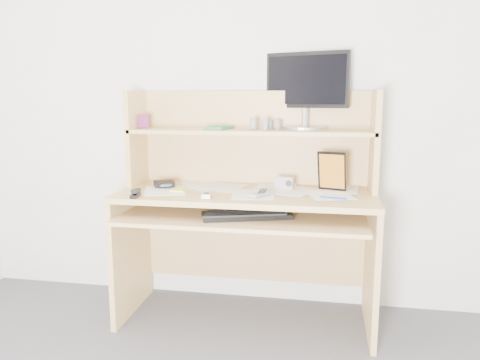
% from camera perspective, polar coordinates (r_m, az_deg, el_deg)
% --- Properties ---
extents(back_wall, '(3.60, 0.04, 2.50)m').
position_cam_1_polar(back_wall, '(2.84, 1.85, 9.79)').
color(back_wall, white).
rests_on(back_wall, floor).
extents(desk, '(1.40, 0.70, 1.30)m').
position_cam_1_polar(desk, '(2.66, 1.04, -2.28)').
color(desk, tan).
rests_on(desk, floor).
extents(paper_clutter, '(1.32, 0.54, 0.01)m').
position_cam_1_polar(paper_clutter, '(2.57, 0.76, -1.37)').
color(paper_clutter, white).
rests_on(paper_clutter, desk).
extents(keyboard, '(0.49, 0.30, 0.03)m').
position_cam_1_polar(keyboard, '(2.41, 0.85, -4.24)').
color(keyboard, black).
rests_on(keyboard, desk).
extents(tv_remote, '(0.13, 0.18, 0.02)m').
position_cam_1_polar(tv_remote, '(2.45, 2.74, -1.64)').
color(tv_remote, gray).
rests_on(tv_remote, paper_clutter).
extents(flip_phone, '(0.05, 0.09, 0.02)m').
position_cam_1_polar(flip_phone, '(2.42, -4.06, -1.75)').
color(flip_phone, '#BBBBBE').
rests_on(flip_phone, paper_clutter).
extents(stapler, '(0.05, 0.12, 0.04)m').
position_cam_1_polar(stapler, '(2.49, -12.64, -1.47)').
color(stapler, black).
rests_on(stapler, paper_clutter).
extents(wallet, '(0.14, 0.13, 0.03)m').
position_cam_1_polar(wallet, '(2.74, -9.22, -0.41)').
color(wallet, black).
rests_on(wallet, paper_clutter).
extents(sticky_note_pad, '(0.08, 0.08, 0.01)m').
position_cam_1_polar(sticky_note_pad, '(2.61, -7.48, -1.25)').
color(sticky_note_pad, '#F9EA41').
rests_on(sticky_note_pad, desk).
extents(digital_camera, '(0.11, 0.06, 0.06)m').
position_cam_1_polar(digital_camera, '(2.65, 5.40, -0.32)').
color(digital_camera, silver).
rests_on(digital_camera, paper_clutter).
extents(game_case, '(0.15, 0.06, 0.22)m').
position_cam_1_polar(game_case, '(2.60, 11.13, 1.06)').
color(game_case, black).
rests_on(game_case, paper_clutter).
extents(blue_pen, '(0.13, 0.04, 0.01)m').
position_cam_1_polar(blue_pen, '(2.41, 11.33, -2.14)').
color(blue_pen, '#1A2EC3').
rests_on(blue_pen, paper_clutter).
extents(card_box, '(0.06, 0.04, 0.08)m').
position_cam_1_polar(card_box, '(2.82, -11.70, 6.99)').
color(card_box, '#A61816').
rests_on(card_box, desk).
extents(shelf_book, '(0.15, 0.19, 0.02)m').
position_cam_1_polar(shelf_book, '(2.71, -2.59, 6.37)').
color(shelf_book, '#36875D').
rests_on(shelf_book, desk).
extents(chip_stack_a, '(0.04, 0.04, 0.05)m').
position_cam_1_polar(chip_stack_a, '(2.70, 3.58, 6.71)').
color(chip_stack_a, black).
rests_on(chip_stack_a, desk).
extents(chip_stack_b, '(0.04, 0.04, 0.06)m').
position_cam_1_polar(chip_stack_b, '(2.66, 1.68, 6.84)').
color(chip_stack_b, silver).
rests_on(chip_stack_b, desk).
extents(chip_stack_c, '(0.05, 0.05, 0.05)m').
position_cam_1_polar(chip_stack_c, '(2.69, 4.55, 6.74)').
color(chip_stack_c, black).
rests_on(chip_stack_c, desk).
extents(chip_stack_d, '(0.04, 0.04, 0.06)m').
position_cam_1_polar(chip_stack_d, '(2.63, 3.10, 6.80)').
color(chip_stack_d, white).
rests_on(chip_stack_d, desk).
extents(monitor, '(0.49, 0.25, 0.43)m').
position_cam_1_polar(monitor, '(2.74, 8.03, 11.01)').
color(monitor, '#ABACB0').
rests_on(monitor, desk).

